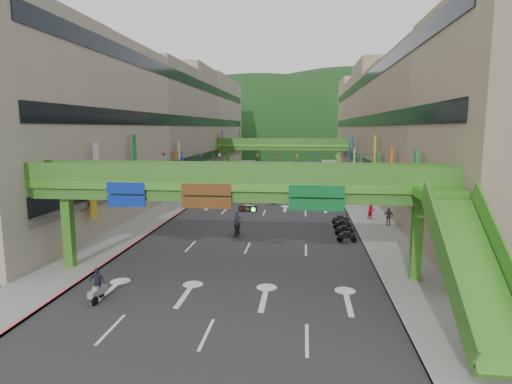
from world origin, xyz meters
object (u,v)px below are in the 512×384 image
(pedestrian_red, at_px, (371,212))
(overpass_near, at_px, (248,195))
(scooter_rider_near, at_px, (237,224))
(car_silver, at_px, (221,191))
(scooter_rider_mid, at_px, (274,196))
(car_yellow, at_px, (285,176))

(pedestrian_red, bearing_deg, overpass_near, -152.91)
(scooter_rider_near, bearing_deg, overpass_near, -77.51)
(car_silver, bearing_deg, scooter_rider_mid, -36.47)
(overpass_near, relative_size, scooter_rider_mid, 14.19)
(overpass_near, xyz_separation_m, pedestrian_red, (10.10, 17.85, -4.33))
(overpass_near, bearing_deg, scooter_rider_near, 102.49)
(car_yellow, bearing_deg, overpass_near, -81.10)
(overpass_near, distance_m, car_silver, 32.91)
(scooter_rider_mid, height_order, car_yellow, scooter_rider_mid)
(car_yellow, relative_size, pedestrian_red, 2.26)
(car_silver, height_order, pedestrian_red, pedestrian_red)
(scooter_rider_mid, bearing_deg, overpass_near, -89.34)
(scooter_rider_mid, xyz_separation_m, car_silver, (-7.63, 5.49, -0.33))
(overpass_near, relative_size, pedestrian_red, 16.04)
(scooter_rider_near, height_order, scooter_rider_mid, scooter_rider_near)
(scooter_rider_mid, relative_size, car_silver, 0.48)
(scooter_rider_near, xyz_separation_m, pedestrian_red, (12.42, 7.38, -0.10))
(scooter_rider_mid, xyz_separation_m, car_yellow, (0.29, 24.78, -0.34))
(overpass_near, height_order, car_yellow, overpass_near)
(car_yellow, height_order, pedestrian_red, pedestrian_red)
(overpass_near, height_order, scooter_rider_mid, overpass_near)
(overpass_near, distance_m, pedestrian_red, 20.96)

